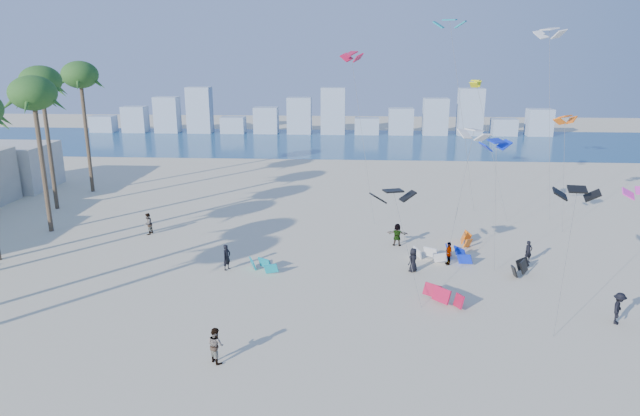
{
  "coord_description": "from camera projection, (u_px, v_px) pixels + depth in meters",
  "views": [
    {
      "loc": [
        5.35,
        -22.71,
        15.55
      ],
      "look_at": [
        3.0,
        16.0,
        4.5
      ],
      "focal_mm": 31.89,
      "sensor_mm": 36.0,
      "label": 1
    }
  ],
  "objects": [
    {
      "name": "kitesurfers_far",
      "position": [
        405.0,
        254.0,
        41.64
      ],
      "size": [
        34.03,
        15.65,
        1.92
      ],
      "color": "black",
      "rests_on": "ground"
    },
    {
      "name": "ocean",
      "position": [
        322.0,
        142.0,
        95.49
      ],
      "size": [
        220.0,
        220.0,
        0.0
      ],
      "primitive_type": "plane",
      "color": "navy",
      "rests_on": "ground"
    },
    {
      "name": "flying_kites",
      "position": [
        487.0,
        94.0,
        46.32
      ],
      "size": [
        22.32,
        29.55,
        18.54
      ],
      "color": "black",
      "rests_on": "ground"
    },
    {
      "name": "kitesurfer_mid",
      "position": [
        216.0,
        345.0,
        28.86
      ],
      "size": [
        1.16,
        1.15,
        1.89
      ],
      "primitive_type": "imported",
      "rotation": [
        0.0,
        0.0,
        2.38
      ],
      "color": "gray",
      "rests_on": "ground"
    },
    {
      "name": "kitesurfer_near",
      "position": [
        227.0,
        257.0,
        40.84
      ],
      "size": [
        0.73,
        0.82,
        1.89
      ],
      "primitive_type": "imported",
      "rotation": [
        0.0,
        0.0,
        1.07
      ],
      "color": "black",
      "rests_on": "ground"
    },
    {
      "name": "ground",
      "position": [
        235.0,
        394.0,
        26.38
      ],
      "size": [
        220.0,
        220.0,
        0.0
      ],
      "primitive_type": "plane",
      "color": "beige",
      "rests_on": "ground"
    },
    {
      "name": "grounded_kites",
      "position": [
        436.0,
        264.0,
        40.98
      ],
      "size": [
        20.99,
        14.54,
        0.98
      ],
      "color": "#0D8D9E",
      "rests_on": "ground"
    },
    {
      "name": "distant_skyline",
      "position": [
        319.0,
        117.0,
        104.32
      ],
      "size": [
        85.0,
        3.0,
        8.4
      ],
      "color": "#9EADBF",
      "rests_on": "ground"
    }
  ]
}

